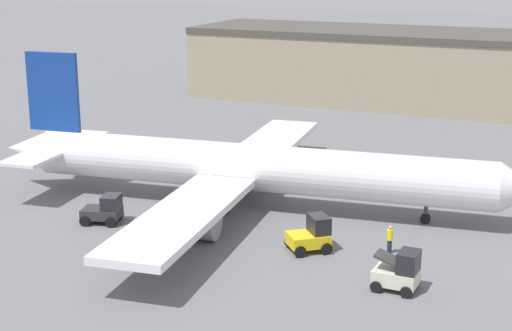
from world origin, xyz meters
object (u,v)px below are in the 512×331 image
object	(u,v)px
airplane	(242,168)
pushback_tug	(312,235)
belt_loader_truck	(399,272)
ground_crew_worker	(390,239)
baggage_tug	(105,210)

from	to	relation	value
airplane	pushback_tug	bearing A→B (deg)	-46.57
airplane	belt_loader_truck	bearing A→B (deg)	-42.26
belt_loader_truck	airplane	bearing A→B (deg)	146.06
ground_crew_worker	baggage_tug	bearing A→B (deg)	-16.90
belt_loader_truck	pushback_tug	bearing A→B (deg)	151.88
pushback_tug	airplane	bearing A→B (deg)	99.53
ground_crew_worker	belt_loader_truck	world-z (taller)	belt_loader_truck
belt_loader_truck	pushback_tug	world-z (taller)	belt_loader_truck
belt_loader_truck	baggage_tug	bearing A→B (deg)	173.89
baggage_tug	belt_loader_truck	size ratio (longest dim) A/B	1.24
airplane	ground_crew_worker	world-z (taller)	airplane
ground_crew_worker	baggage_tug	xyz separation A→B (m)	(-19.49, -2.61, -0.04)
baggage_tug	belt_loader_truck	distance (m)	21.59
airplane	pushback_tug	world-z (taller)	airplane
airplane	ground_crew_worker	size ratio (longest dim) A/B	22.40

